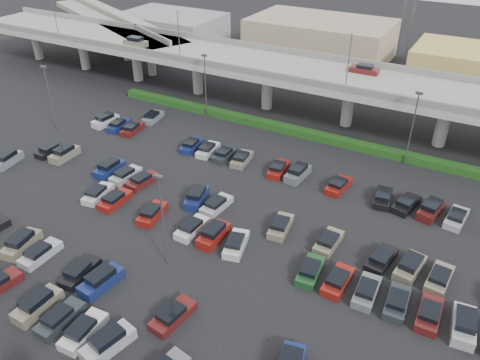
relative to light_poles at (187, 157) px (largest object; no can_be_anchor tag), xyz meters
The scene contains 7 objects.
ground 7.74m from the light_poles, 25.87° to the right, with size 280.00×280.00×0.00m, color black.
overpass 30.26m from the light_poles, 82.65° to the left, with size 150.00×13.00×15.80m.
on_ramp 63.14m from the light_poles, 139.45° to the left, with size 50.93×30.13×8.80m.
hedge 24.05m from the light_poles, 79.83° to the left, with size 66.00×1.60×1.10m, color #163A11.
parked_cars 8.52m from the light_poles, 49.70° to the right, with size 63.19×41.66×1.67m.
light_poles is the anchor object (origin of this frame).
distant_buildings 62.10m from the light_poles, 74.58° to the left, with size 138.00×24.00×9.00m.
Camera 1 is at (23.55, -35.11, 31.66)m, focal length 35.00 mm.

